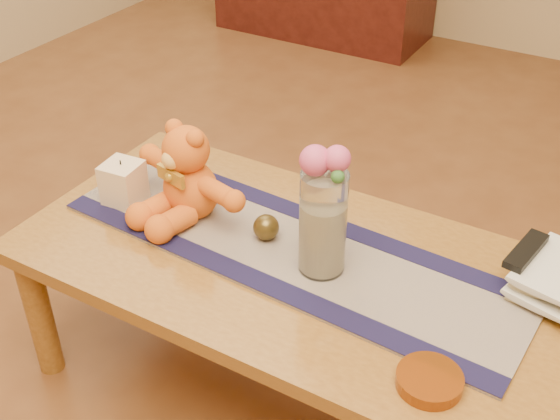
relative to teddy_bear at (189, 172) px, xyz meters
The scene contains 24 objects.
floor 0.67m from the teddy_bear, ahead, with size 5.50×5.50×0.00m, color brown.
coffee_table_top 0.37m from the teddy_bear, ahead, with size 1.40×0.70×0.04m, color brown.
table_leg_fl 0.58m from the teddy_bear, 132.92° to the right, with size 0.07×0.07×0.41m, color brown.
table_leg_bl 0.54m from the teddy_bear, 139.53° to the left, with size 0.07×0.07×0.41m, color brown.
persian_runner 0.33m from the teddy_bear, ahead, with size 1.20×0.35×0.01m, color #1E1A4B.
runner_border_near 0.35m from the teddy_bear, 28.07° to the right, with size 1.20×0.06×0.00m, color #141236.
runner_border_far 0.36m from the teddy_bear, 23.19° to the left, with size 1.20×0.06×0.00m, color #141236.
teddy_bear is the anchor object (origin of this frame).
pillar_candle 0.20m from the teddy_bear, 163.97° to the right, with size 0.10×0.10×0.11m, color beige.
candle_wick 0.19m from the teddy_bear, 163.97° to the right, with size 0.00×0.00×0.01m, color black.
glass_vase 0.41m from the teddy_bear, ahead, with size 0.11×0.11×0.26m, color silver.
potpourri_fill 0.41m from the teddy_bear, ahead, with size 0.09×0.09×0.18m, color beige.
rose_left 0.43m from the teddy_bear, ahead, with size 0.07×0.07×0.07m, color #D0497E.
rose_right 0.47m from the teddy_bear, ahead, with size 0.06×0.06×0.06m, color #D0497E.
blue_flower_back 0.45m from the teddy_bear, ahead, with size 0.04×0.04×0.04m, color #535BB5.
blue_flower_side 0.41m from the teddy_bear, ahead, with size 0.04×0.04×0.04m, color #535BB5.
leaf_sprig 0.48m from the teddy_bear, ahead, with size 0.03×0.03×0.03m, color #33662D.
bronze_ball 0.25m from the teddy_bear, ahead, with size 0.07×0.07×0.07m, color #483918.
book_bottom 0.85m from the teddy_bear, 11.94° to the left, with size 0.17×0.22×0.02m, color beige.
book_lower 0.85m from the teddy_bear, 11.57° to the left, with size 0.16×0.22×0.02m, color beige.
book_upper 0.84m from the teddy_bear, 12.28° to the left, with size 0.17×0.22×0.02m, color beige.
book_top 0.85m from the teddy_bear, 11.72° to the left, with size 0.16×0.22×0.02m, color beige.
tv_remote 0.84m from the teddy_bear, 11.31° to the left, with size 0.04×0.16×0.02m, color black.
amber_dish 0.80m from the teddy_bear, 18.33° to the right, with size 0.13×0.13×0.03m, color #BF5914.
Camera 1 is at (0.64, -1.19, 1.53)m, focal length 45.37 mm.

